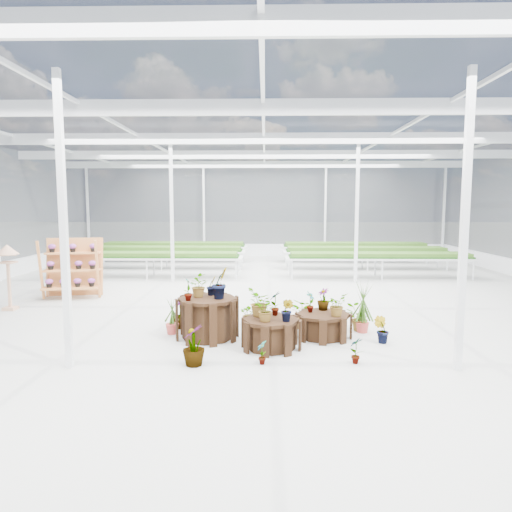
{
  "coord_description": "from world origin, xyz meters",
  "views": [
    {
      "loc": [
        0.05,
        -10.82,
        2.51
      ],
      "look_at": [
        -0.18,
        0.11,
        1.3
      ],
      "focal_mm": 32.0,
      "sensor_mm": 36.0,
      "label": 1
    }
  ],
  "objects_px": {
    "plinth_tall": "(208,318)",
    "plinth_mid": "(271,334)",
    "plinth_low": "(323,325)",
    "bird_table": "(9,277)",
    "shelf_rack": "(72,268)"
  },
  "relations": [
    {
      "from": "plinth_mid",
      "to": "bird_table",
      "type": "relative_size",
      "value": 0.64
    },
    {
      "from": "plinth_mid",
      "to": "shelf_rack",
      "type": "distance_m",
      "value": 6.95
    },
    {
      "from": "plinth_low",
      "to": "bird_table",
      "type": "bearing_deg",
      "value": 163.4
    },
    {
      "from": "shelf_rack",
      "to": "plinth_mid",
      "type": "bearing_deg",
      "value": -49.16
    },
    {
      "from": "plinth_tall",
      "to": "plinth_low",
      "type": "xyz_separation_m",
      "value": [
        2.2,
        0.1,
        -0.16
      ]
    },
    {
      "from": "plinth_low",
      "to": "shelf_rack",
      "type": "xyz_separation_m",
      "value": [
        -6.37,
        3.67,
        0.58
      ]
    },
    {
      "from": "plinth_mid",
      "to": "plinth_low",
      "type": "xyz_separation_m",
      "value": [
        1.0,
        0.7,
        -0.03
      ]
    },
    {
      "from": "plinth_tall",
      "to": "plinth_mid",
      "type": "height_order",
      "value": "plinth_tall"
    },
    {
      "from": "plinth_low",
      "to": "bird_table",
      "type": "distance_m",
      "value": 7.61
    },
    {
      "from": "plinth_low",
      "to": "plinth_mid",
      "type": "bearing_deg",
      "value": -145.01
    },
    {
      "from": "plinth_tall",
      "to": "shelf_rack",
      "type": "relative_size",
      "value": 0.71
    },
    {
      "from": "plinth_tall",
      "to": "plinth_mid",
      "type": "relative_size",
      "value": 1.13
    },
    {
      "from": "shelf_rack",
      "to": "plinth_tall",
      "type": "bearing_deg",
      "value": -52.14
    },
    {
      "from": "plinth_low",
      "to": "bird_table",
      "type": "height_order",
      "value": "bird_table"
    },
    {
      "from": "plinth_low",
      "to": "shelf_rack",
      "type": "height_order",
      "value": "shelf_rack"
    }
  ]
}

